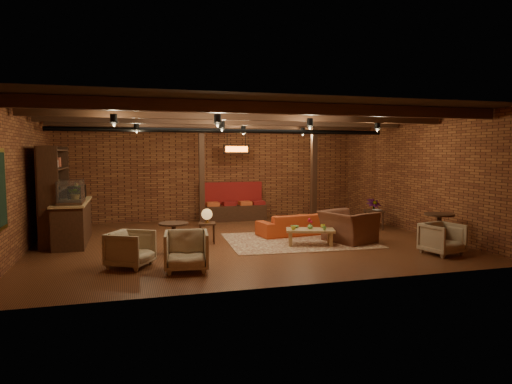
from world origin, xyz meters
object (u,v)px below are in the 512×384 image
object	(u,v)px
side_table_lamp	(207,217)
armchair_right	(348,221)
armchair_far	(442,237)
sofa	(294,224)
armchair_b	(186,249)
round_table_left	(174,233)
side_table_book	(374,212)
plant_tall	(374,185)
round_table_right	(439,225)
armchair_a	(130,247)
coffee_table	(310,231)

from	to	relation	value
side_table_lamp	armchair_right	world-z (taller)	armchair_right
armchair_right	armchair_far	world-z (taller)	armchair_right
sofa	armchair_b	xyz separation A→B (m)	(-3.30, -2.96, 0.13)
side_table_lamp	round_table_left	world-z (taller)	side_table_lamp
sofa	side_table_book	size ratio (longest dim) A/B	3.38
armchair_far	plant_tall	size ratio (longest dim) A/B	0.30
armchair_far	round_table_right	bearing A→B (deg)	45.64
armchair_right	armchair_far	distance (m)	2.28
side_table_lamp	armchair_b	xyz separation A→B (m)	(-0.83, -2.50, -0.24)
armchair_b	armchair_a	bearing A→B (deg)	157.42
side_table_lamp	armchair_far	xyz separation A→B (m)	(4.79, -2.65, -0.27)
armchair_a	round_table_right	bearing A→B (deg)	-60.38
coffee_table	round_table_left	world-z (taller)	round_table_left
armchair_b	armchair_right	bearing A→B (deg)	28.49
side_table_lamp	armchair_b	bearing A→B (deg)	-108.24
coffee_table	round_table_left	xyz separation A→B (m)	(-3.26, -0.02, 0.11)
sofa	armchair_right	size ratio (longest dim) A/B	1.67
sofa	side_table_book	bearing A→B (deg)	177.42
armchair_a	side_table_book	world-z (taller)	armchair_a
plant_tall	coffee_table	bearing A→B (deg)	-144.53
armchair_right	side_table_book	size ratio (longest dim) A/B	2.02
round_table_left	plant_tall	size ratio (longest dim) A/B	0.27
sofa	armchair_a	distance (m)	4.94
side_table_book	round_table_right	world-z (taller)	round_table_right
armchair_b	plant_tall	size ratio (longest dim) A/B	0.33
armchair_b	round_table_right	xyz separation A→B (m)	(6.05, 0.53, 0.12)
coffee_table	round_table_right	bearing A→B (deg)	-19.85
sofa	side_table_book	world-z (taller)	sofa
coffee_table	plant_tall	world-z (taller)	plant_tall
round_table_left	plant_tall	xyz separation A→B (m)	(6.20, 2.11, 0.79)
round_table_left	plant_tall	distance (m)	6.60
side_table_lamp	armchair_a	world-z (taller)	side_table_lamp
round_table_left	armchair_a	distance (m)	1.35
side_table_lamp	armchair_a	xyz separation A→B (m)	(-1.85, -1.92, -0.26)
armchair_a	armchair_far	world-z (taller)	armchair_a
armchair_a	armchair_far	distance (m)	6.67
coffee_table	armchair_far	world-z (taller)	armchair_far
armchair_right	side_table_book	xyz separation A→B (m)	(1.63, 1.54, -0.01)
round_table_left	side_table_book	distance (m)	6.19
side_table_book	coffee_table	bearing A→B (deg)	-148.76
armchair_a	side_table_lamp	bearing A→B (deg)	-13.83
armchair_right	round_table_right	world-z (taller)	armchair_right
side_table_book	armchair_far	size ratio (longest dim) A/B	0.77
round_table_left	side_table_lamp	bearing A→B (deg)	46.40
sofa	armchair_right	xyz separation A→B (m)	(0.95, -1.29, 0.23)
sofa	side_table_lamp	world-z (taller)	side_table_lamp
side_table_book	round_table_right	xyz separation A→B (m)	(0.17, -2.68, 0.02)
round_table_right	round_table_left	bearing A→B (deg)	170.59
round_table_right	coffee_table	bearing A→B (deg)	160.15
side_table_lamp	plant_tall	distance (m)	5.45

